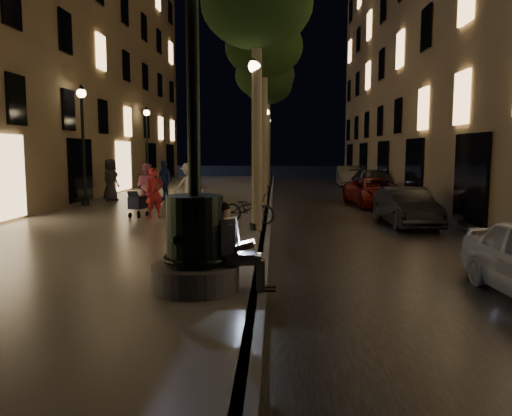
{
  "coord_description": "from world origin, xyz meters",
  "views": [
    {
      "loc": [
        0.27,
        -5.73,
        2.39
      ],
      "look_at": [
        -0.08,
        3.0,
        1.39
      ],
      "focal_mm": 35.0,
      "sensor_mm": 36.0,
      "label": 1
    }
  ],
  "objects_px": {
    "lamp_curb_d": "(268,140)",
    "pedestrian_pink": "(146,186)",
    "pedestrian_red": "(155,193)",
    "tree_third": "(265,76)",
    "tree_near": "(257,5)",
    "tree_far": "(268,86)",
    "lamp_curb_a": "(255,120)",
    "lamp_curb_b": "(263,131)",
    "pedestrian_blue": "(164,180)",
    "bicycle": "(249,208)",
    "stroller": "(138,203)",
    "pedestrian_dark": "(111,180)",
    "fountain_lamppost": "(195,226)",
    "pedestrian_white": "(189,185)",
    "car_rear": "(373,184)",
    "lamp_curb_c": "(266,137)",
    "tree_second": "(264,48)",
    "car_fifth": "(349,176)",
    "car_second": "(406,207)",
    "seated_man_laptop": "(234,244)",
    "lamp_left_c": "(147,137)",
    "car_third": "(377,192)",
    "lamp_left_b": "(83,130)"
  },
  "relations": [
    {
      "from": "lamp_curb_d",
      "to": "pedestrian_pink",
      "type": "bearing_deg",
      "value": -102.96
    },
    {
      "from": "pedestrian_red",
      "to": "tree_third",
      "type": "bearing_deg",
      "value": 40.12
    },
    {
      "from": "tree_near",
      "to": "pedestrian_red",
      "type": "xyz_separation_m",
      "value": [
        -3.43,
        2.34,
        -5.21
      ]
    },
    {
      "from": "tree_far",
      "to": "lamp_curb_a",
      "type": "height_order",
      "value": "tree_far"
    },
    {
      "from": "lamp_curb_b",
      "to": "pedestrian_blue",
      "type": "bearing_deg",
      "value": 173.68
    },
    {
      "from": "tree_far",
      "to": "bicycle",
      "type": "distance_m",
      "value": 17.62
    },
    {
      "from": "tree_third",
      "to": "lamp_curb_a",
      "type": "bearing_deg",
      "value": -90.0
    },
    {
      "from": "stroller",
      "to": "pedestrian_dark",
      "type": "bearing_deg",
      "value": 131.21
    },
    {
      "from": "fountain_lamppost",
      "to": "pedestrian_white",
      "type": "bearing_deg",
      "value": 100.42
    },
    {
      "from": "car_rear",
      "to": "bicycle",
      "type": "relative_size",
      "value": 2.86
    },
    {
      "from": "pedestrian_pink",
      "to": "lamp_curb_c",
      "type": "bearing_deg",
      "value": -97.54
    },
    {
      "from": "tree_third",
      "to": "tree_far",
      "type": "height_order",
      "value": "tree_far"
    },
    {
      "from": "tree_second",
      "to": "pedestrian_red",
      "type": "relative_size",
      "value": 4.49
    },
    {
      "from": "car_rear",
      "to": "car_fifth",
      "type": "distance_m",
      "value": 8.38
    },
    {
      "from": "lamp_curb_a",
      "to": "lamp_curb_c",
      "type": "xyz_separation_m",
      "value": [
        0.0,
        16.0,
        0.0
      ]
    },
    {
      "from": "pedestrian_dark",
      "to": "bicycle",
      "type": "distance_m",
      "value": 9.25
    },
    {
      "from": "car_fifth",
      "to": "bicycle",
      "type": "height_order",
      "value": "car_fifth"
    },
    {
      "from": "lamp_curb_a",
      "to": "pedestrian_dark",
      "type": "distance_m",
      "value": 10.61
    },
    {
      "from": "pedestrian_dark",
      "to": "pedestrian_blue",
      "type": "bearing_deg",
      "value": -59.53
    },
    {
      "from": "tree_near",
      "to": "pedestrian_pink",
      "type": "relative_size",
      "value": 4.24
    },
    {
      "from": "lamp_curb_d",
      "to": "car_second",
      "type": "bearing_deg",
      "value": -77.7
    },
    {
      "from": "seated_man_laptop",
      "to": "lamp_left_c",
      "type": "xyz_separation_m",
      "value": [
        -7.01,
        22.0,
        2.3
      ]
    },
    {
      "from": "tree_near",
      "to": "pedestrian_white",
      "type": "distance_m",
      "value": 7.99
    },
    {
      "from": "tree_far",
      "to": "lamp_left_c",
      "type": "bearing_deg",
      "value": -164.43
    },
    {
      "from": "pedestrian_white",
      "to": "tree_second",
      "type": "bearing_deg",
      "value": 170.07
    },
    {
      "from": "tree_near",
      "to": "pedestrian_red",
      "type": "height_order",
      "value": "tree_near"
    },
    {
      "from": "car_third",
      "to": "pedestrian_blue",
      "type": "bearing_deg",
      "value": 170.41
    },
    {
      "from": "car_third",
      "to": "pedestrian_red",
      "type": "xyz_separation_m",
      "value": [
        -8.3,
        -5.5,
        0.4
      ]
    },
    {
      "from": "car_second",
      "to": "pedestrian_dark",
      "type": "height_order",
      "value": "pedestrian_dark"
    },
    {
      "from": "car_second",
      "to": "fountain_lamppost",
      "type": "bearing_deg",
      "value": -125.55
    },
    {
      "from": "tree_near",
      "to": "tree_third",
      "type": "height_order",
      "value": "tree_near"
    },
    {
      "from": "lamp_left_b",
      "to": "pedestrian_white",
      "type": "relative_size",
      "value": 2.77
    },
    {
      "from": "lamp_curb_b",
      "to": "lamp_left_c",
      "type": "height_order",
      "value": "same"
    },
    {
      "from": "pedestrian_red",
      "to": "pedestrian_blue",
      "type": "distance_m",
      "value": 6.24
    },
    {
      "from": "tree_second",
      "to": "pedestrian_blue",
      "type": "height_order",
      "value": "tree_second"
    },
    {
      "from": "car_fifth",
      "to": "pedestrian_red",
      "type": "bearing_deg",
      "value": -113.8
    },
    {
      "from": "lamp_curb_a",
      "to": "car_fifth",
      "type": "bearing_deg",
      "value": 74.63
    },
    {
      "from": "pedestrian_red",
      "to": "pedestrian_pink",
      "type": "distance_m",
      "value": 2.88
    },
    {
      "from": "fountain_lamppost",
      "to": "lamp_left_b",
      "type": "relative_size",
      "value": 1.08
    },
    {
      "from": "lamp_left_c",
      "to": "lamp_left_b",
      "type": "bearing_deg",
      "value": -90.0
    },
    {
      "from": "tree_near",
      "to": "pedestrian_dark",
      "type": "relative_size",
      "value": 3.93
    },
    {
      "from": "fountain_lamppost",
      "to": "lamp_left_b",
      "type": "distance_m",
      "value": 13.75
    },
    {
      "from": "lamp_left_b",
      "to": "bicycle",
      "type": "distance_m",
      "value": 8.68
    },
    {
      "from": "tree_second",
      "to": "lamp_left_b",
      "type": "distance_m",
      "value": 7.84
    },
    {
      "from": "lamp_left_c",
      "to": "pedestrian_red",
      "type": "height_order",
      "value": "lamp_left_c"
    },
    {
      "from": "car_second",
      "to": "bicycle",
      "type": "xyz_separation_m",
      "value": [
        -4.98,
        -0.89,
        0.03
      ]
    },
    {
      "from": "lamp_curb_c",
      "to": "car_third",
      "type": "height_order",
      "value": "lamp_curb_c"
    },
    {
      "from": "lamp_left_c",
      "to": "pedestrian_blue",
      "type": "xyz_separation_m",
      "value": [
        2.66,
        -7.51,
        -2.15
      ]
    },
    {
      "from": "lamp_curb_c",
      "to": "car_fifth",
      "type": "distance_m",
      "value": 7.27
    },
    {
      "from": "car_third",
      "to": "lamp_left_b",
      "type": "bearing_deg",
      "value": -176.9
    }
  ]
}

